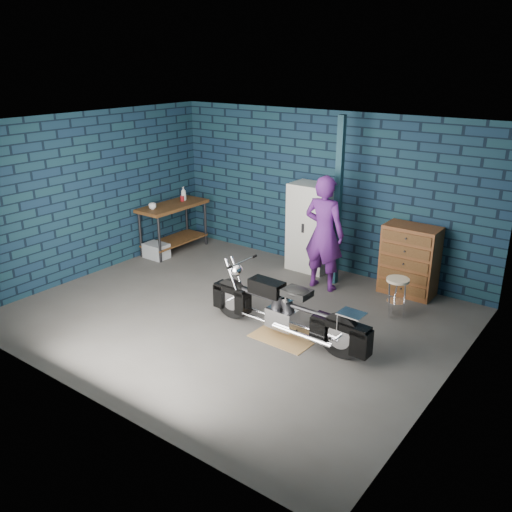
{
  "coord_description": "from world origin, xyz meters",
  "views": [
    {
      "loc": [
        4.42,
        -5.45,
        3.51
      ],
      "look_at": [
        0.17,
        0.3,
        0.87
      ],
      "focal_mm": 38.0,
      "sensor_mm": 36.0,
      "label": 1
    }
  ],
  "objects_px": {
    "person": "(324,233)",
    "tool_chest": "(409,261)",
    "shop_stool": "(396,298)",
    "motorcycle": "(286,306)",
    "locker": "(310,228)",
    "storage_bin": "(156,251)",
    "workbench": "(174,228)"
  },
  "relations": [
    {
      "from": "motorcycle",
      "to": "shop_stool",
      "type": "height_order",
      "value": "motorcycle"
    },
    {
      "from": "tool_chest",
      "to": "storage_bin",
      "type": "bearing_deg",
      "value": -164.57
    },
    {
      "from": "motorcycle",
      "to": "shop_stool",
      "type": "relative_size",
      "value": 3.54
    },
    {
      "from": "workbench",
      "to": "locker",
      "type": "xyz_separation_m",
      "value": [
        2.59,
        0.7,
        0.3
      ]
    },
    {
      "from": "motorcycle",
      "to": "person",
      "type": "xyz_separation_m",
      "value": [
        -0.44,
        1.72,
        0.46
      ]
    },
    {
      "from": "motorcycle",
      "to": "storage_bin",
      "type": "xyz_separation_m",
      "value": [
        -3.59,
        1.1,
        -0.32
      ]
    },
    {
      "from": "workbench",
      "to": "storage_bin",
      "type": "relative_size",
      "value": 3.2
    },
    {
      "from": "person",
      "to": "storage_bin",
      "type": "xyz_separation_m",
      "value": [
        -3.15,
        -0.63,
        -0.78
      ]
    },
    {
      "from": "storage_bin",
      "to": "shop_stool",
      "type": "relative_size",
      "value": 0.75
    },
    {
      "from": "tool_chest",
      "to": "shop_stool",
      "type": "bearing_deg",
      "value": -78.4
    },
    {
      "from": "person",
      "to": "tool_chest",
      "type": "xyz_separation_m",
      "value": [
        1.19,
        0.57,
        -0.36
      ]
    },
    {
      "from": "storage_bin",
      "to": "tool_chest",
      "type": "distance_m",
      "value": 4.53
    },
    {
      "from": "shop_stool",
      "to": "storage_bin",
      "type": "bearing_deg",
      "value": -175.74
    },
    {
      "from": "storage_bin",
      "to": "shop_stool",
      "type": "height_order",
      "value": "shop_stool"
    },
    {
      "from": "person",
      "to": "shop_stool",
      "type": "bearing_deg",
      "value": 167.07
    },
    {
      "from": "tool_chest",
      "to": "shop_stool",
      "type": "xyz_separation_m",
      "value": [
        0.18,
        -0.86,
        -0.26
      ]
    },
    {
      "from": "locker",
      "to": "motorcycle",
      "type": "bearing_deg",
      "value": -65.95
    },
    {
      "from": "storage_bin",
      "to": "locker",
      "type": "distance_m",
      "value": 2.9
    },
    {
      "from": "workbench",
      "to": "shop_stool",
      "type": "height_order",
      "value": "workbench"
    },
    {
      "from": "workbench",
      "to": "storage_bin",
      "type": "distance_m",
      "value": 0.59
    },
    {
      "from": "locker",
      "to": "tool_chest",
      "type": "bearing_deg",
      "value": 0.0
    },
    {
      "from": "storage_bin",
      "to": "locker",
      "type": "height_order",
      "value": "locker"
    },
    {
      "from": "person",
      "to": "storage_bin",
      "type": "relative_size",
      "value": 4.19
    },
    {
      "from": "person",
      "to": "tool_chest",
      "type": "bearing_deg",
      "value": -155.35
    },
    {
      "from": "shop_stool",
      "to": "tool_chest",
      "type": "bearing_deg",
      "value": 101.6
    },
    {
      "from": "tool_chest",
      "to": "person",
      "type": "bearing_deg",
      "value": -154.36
    },
    {
      "from": "motorcycle",
      "to": "storage_bin",
      "type": "relative_size",
      "value": 4.73
    },
    {
      "from": "workbench",
      "to": "shop_stool",
      "type": "relative_size",
      "value": 2.39
    },
    {
      "from": "motorcycle",
      "to": "person",
      "type": "relative_size",
      "value": 1.13
    },
    {
      "from": "motorcycle",
      "to": "locker",
      "type": "relative_size",
      "value": 1.36
    },
    {
      "from": "storage_bin",
      "to": "shop_stool",
      "type": "distance_m",
      "value": 4.54
    },
    {
      "from": "person",
      "to": "tool_chest",
      "type": "relative_size",
      "value": 1.66
    }
  ]
}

